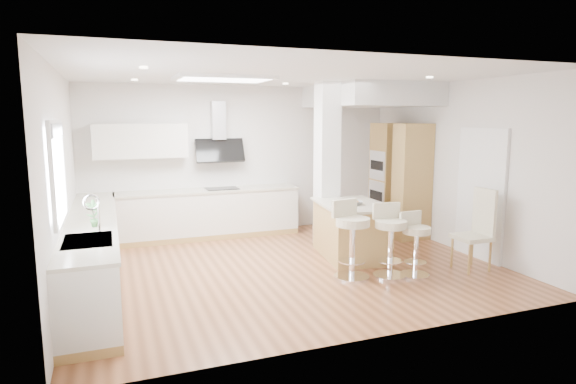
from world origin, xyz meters
name	(u,v)px	position (x,y,z in m)	size (l,w,h in m)	color
ground	(289,267)	(0.00, 0.00, 0.00)	(6.00, 6.00, 0.00)	#985D38
ceiling	(289,267)	(0.00, 0.00, 0.00)	(6.00, 5.00, 0.02)	silver
wall_back	(244,160)	(0.00, 2.50, 1.40)	(6.00, 0.04, 2.80)	silver
wall_left	(62,184)	(-3.00, 0.00, 1.40)	(0.04, 5.00, 2.80)	silver
wall_right	(457,166)	(3.00, 0.00, 1.40)	(0.04, 5.00, 2.80)	silver
skylight	(224,79)	(-0.79, 0.60, 2.77)	(4.10, 2.10, 0.06)	white
window_left	(57,167)	(-2.96, -0.90, 1.69)	(0.06, 1.28, 1.07)	white
doorway_right	(480,196)	(2.97, -0.60, 1.00)	(0.05, 1.00, 2.10)	#453E36
counter_left	(93,250)	(-2.70, 0.23, 0.46)	(0.63, 4.50, 1.35)	tan
counter_back	(200,201)	(-0.91, 2.22, 0.70)	(3.62, 0.63, 2.50)	tan
pillar	(327,165)	(1.05, 0.95, 1.40)	(0.35, 0.35, 2.80)	white
soffit	(369,96)	(2.10, 1.40, 2.60)	(1.78, 2.20, 0.40)	silver
oven_column	(399,179)	(2.68, 1.23, 1.05)	(0.63, 1.21, 2.10)	tan
peninsula	(351,230)	(1.12, 0.17, 0.44)	(1.13, 1.54, 0.93)	tan
bar_stool_a	(351,235)	(0.64, -0.76, 0.61)	(0.59, 0.59, 1.08)	white
bar_stool_b	(390,236)	(1.17, -0.89, 0.57)	(0.52, 0.52, 1.02)	white
bar_stool_c	(415,241)	(1.52, -0.99, 0.51)	(0.42, 0.42, 0.90)	white
dining_chair	(478,226)	(2.56, -1.05, 0.64)	(0.46, 0.46, 1.19)	beige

